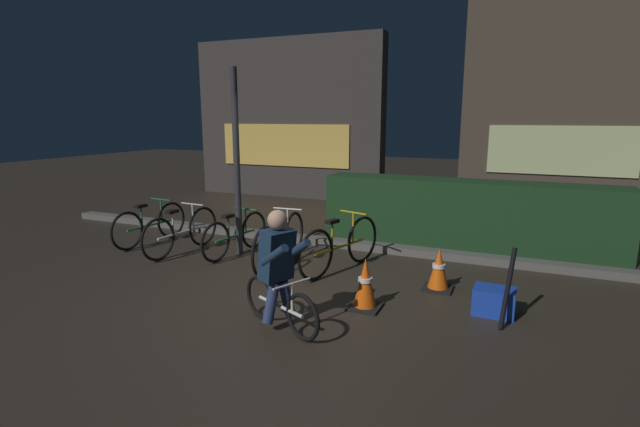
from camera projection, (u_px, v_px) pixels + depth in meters
The scene contains 16 objects.
ground_plane at pixel (286, 291), 5.87m from camera, with size 40.00×40.00×0.00m, color #2D261E.
sidewalk_curb at pixel (347, 244), 7.84m from camera, with size 12.00×0.24×0.12m, color #56544F.
hedge_row at pixel (467, 214), 7.85m from camera, with size 4.80×0.70×1.11m, color #19381C.
storefront_left at pixel (288, 120), 12.56m from camera, with size 5.26×0.54×4.15m.
storefront_right at pixel (565, 105), 10.56m from camera, with size 4.40×0.54×4.83m.
street_post at pixel (237, 164), 7.23m from camera, with size 0.10×0.10×2.87m, color #2D2D33.
parked_bike_leftmost at pixel (150, 224), 8.04m from camera, with size 0.46×1.60×0.74m.
parked_bike_left_mid at pixel (182, 232), 7.50m from camera, with size 0.46×1.64×0.76m.
parked_bike_center_left at pixel (236, 235), 7.39m from camera, with size 0.46×1.52×0.71m.
parked_bike_center_right at pixel (280, 241), 6.83m from camera, with size 0.46×1.75×0.81m.
parked_bike_right_mid at pixel (340, 246), 6.60m from camera, with size 0.59×1.69×0.81m.
traffic_cone_near at pixel (365, 284), 5.32m from camera, with size 0.36×0.36×0.59m.
traffic_cone_far at pixel (439, 270), 5.89m from camera, with size 0.36×0.36×0.54m.
blue_crate at pixel (494, 301), 5.18m from camera, with size 0.44×0.32×0.30m, color #193DB7.
cyclist at pixel (280, 269), 4.76m from camera, with size 1.10×0.66×1.25m.
closed_umbrella at pixel (508, 288), 4.85m from camera, with size 0.05×0.05×0.85m, color black.
Camera 1 is at (2.58, -4.94, 2.15)m, focal length 26.38 mm.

